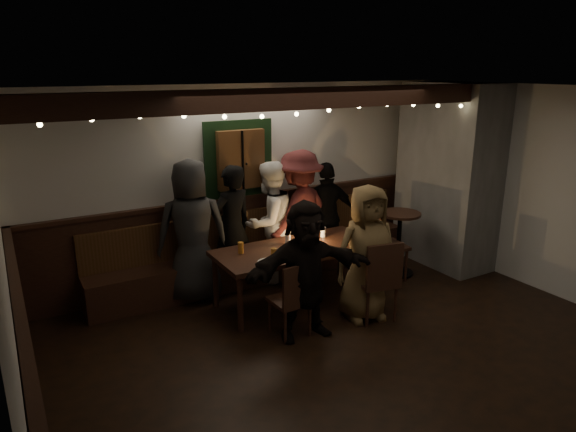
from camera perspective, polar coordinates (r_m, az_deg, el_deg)
room at (r=6.66m, az=8.33°, el=1.05°), size 6.02×5.01×2.62m
dining_table at (r=6.22m, az=0.92°, el=-4.01°), size 1.99×0.85×0.86m
chair_near_left at (r=5.47m, az=0.66°, el=-8.87°), size 0.40×0.40×0.86m
chair_near_right at (r=5.88m, az=10.12°, el=-6.67°), size 0.51×0.51×0.96m
chair_end at (r=7.00m, az=10.37°, el=-2.59°), size 0.52×0.52×1.02m
high_top at (r=7.26m, az=12.23°, el=-2.10°), size 0.56×0.56×0.89m
person_a at (r=6.32m, az=-10.58°, el=-1.68°), size 0.98×0.76×1.77m
person_b at (r=6.57m, az=-6.23°, el=-1.38°), size 0.68×0.53×1.64m
person_c at (r=6.81m, az=-2.07°, el=-0.71°), size 0.95×0.84×1.63m
person_d at (r=6.95m, az=1.25°, el=0.18°), size 1.30×1.05×1.76m
person_e at (r=7.30m, az=4.31°, el=0.03°), size 0.94×0.48×1.54m
person_f at (r=5.40m, az=1.93°, el=-6.05°), size 1.44×0.62×1.51m
person_g at (r=5.85m, az=8.70°, el=-4.10°), size 0.85×0.64×1.57m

